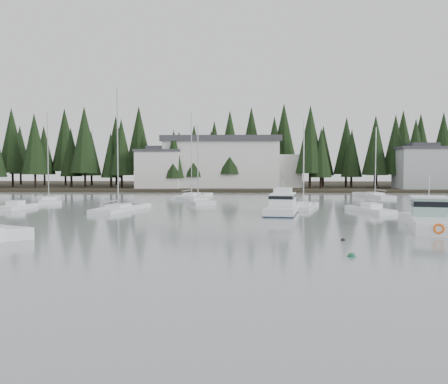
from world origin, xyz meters
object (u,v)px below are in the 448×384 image
(sailboat_1, at_px, (303,208))
(sailboat_4, at_px, (198,202))
(harbor_inn, at_px, (231,163))
(cabin_cruiser_center, at_px, (283,207))
(sailboat_3, at_px, (118,210))
(runabout_0, at_px, (16,208))
(sailboat_2, at_px, (375,197))
(house_west, at_px, (159,168))
(sailboat_6, at_px, (192,197))
(house_east_a, at_px, (422,167))
(lobster_boat_teal, at_px, (430,222))
(runabout_1, at_px, (371,211))
(sailboat_8, at_px, (49,202))

(sailboat_1, relative_size, sailboat_4, 0.98)
(harbor_inn, distance_m, cabin_cruiser_center, 53.46)
(sailboat_3, relative_size, runabout_0, 2.49)
(sailboat_2, relative_size, runabout_0, 2.05)
(sailboat_2, distance_m, sailboat_3, 44.56)
(house_west, bearing_deg, sailboat_6, -68.61)
(sailboat_2, bearing_deg, sailboat_3, 118.65)
(house_west, height_order, sailboat_3, sailboat_3)
(sailboat_2, bearing_deg, sailboat_6, 87.15)
(house_east_a, bearing_deg, lobster_boat_teal, -109.02)
(sailboat_4, bearing_deg, house_west, 1.58)
(lobster_boat_teal, distance_m, runabout_1, 14.48)
(harbor_inn, relative_size, sailboat_8, 2.23)
(sailboat_8, bearing_deg, cabin_cruiser_center, -139.16)
(house_west, distance_m, sailboat_2, 44.82)
(house_west, height_order, house_east_a, house_east_a)
(sailboat_1, bearing_deg, sailboat_3, 114.78)
(sailboat_4, relative_size, runabout_0, 1.98)
(house_east_a, xyz_separation_m, harbor_inn, (-38.96, 4.34, 0.87))
(house_west, height_order, sailboat_2, sailboat_2)
(sailboat_3, height_order, runabout_1, sailboat_3)
(house_east_a, distance_m, sailboat_8, 72.29)
(sailboat_2, height_order, sailboat_3, sailboat_3)
(sailboat_4, bearing_deg, sailboat_3, 132.23)
(sailboat_6, bearing_deg, sailboat_2, -68.29)
(sailboat_2, xyz_separation_m, runabout_1, (-7.52, -26.82, 0.08))
(cabin_cruiser_center, height_order, sailboat_8, sailboat_8)
(sailboat_1, relative_size, sailboat_2, 0.94)
(sailboat_3, xyz_separation_m, sailboat_8, (-13.24, 13.19, -0.02))
(lobster_boat_teal, distance_m, sailboat_8, 51.32)
(harbor_inn, xyz_separation_m, sailboat_4, (-3.85, -37.57, -5.72))
(runabout_1, bearing_deg, sailboat_2, -31.70)
(lobster_boat_teal, height_order, sailboat_8, sailboat_8)
(cabin_cruiser_center, distance_m, sailboat_1, 6.34)
(lobster_boat_teal, relative_size, sailboat_6, 0.67)
(sailboat_1, height_order, runabout_1, sailboat_1)
(sailboat_2, distance_m, sailboat_4, 30.93)
(sailboat_4, bearing_deg, runabout_1, -140.39)
(cabin_cruiser_center, xyz_separation_m, sailboat_3, (-18.56, 2.04, -0.56))
(sailboat_2, relative_size, sailboat_3, 0.82)
(lobster_boat_teal, height_order, runabout_0, lobster_boat_teal)
(sailboat_4, relative_size, sailboat_6, 0.82)
(house_east_a, xyz_separation_m, sailboat_6, (-44.77, -22.56, -4.82))
(lobster_boat_teal, xyz_separation_m, runabout_1, (-1.11, 14.43, -0.47))
(harbor_inn, xyz_separation_m, sailboat_6, (-5.81, -26.90, -5.70))
(cabin_cruiser_center, xyz_separation_m, runabout_0, (-31.30, 3.83, -0.50))
(harbor_inn, xyz_separation_m, runabout_1, (16.67, -51.34, -5.64))
(sailboat_8, bearing_deg, sailboat_3, -158.45)
(runabout_1, bearing_deg, sailboat_1, 43.36)
(runabout_0, bearing_deg, sailboat_2, -57.46)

